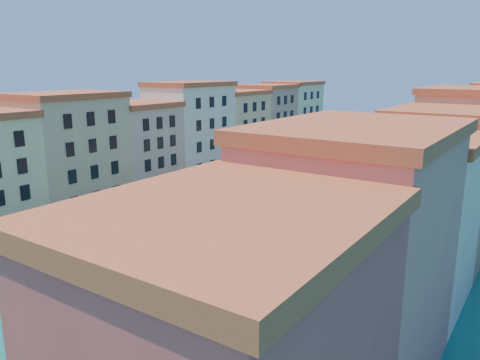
{
  "coord_description": "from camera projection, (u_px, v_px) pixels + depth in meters",
  "views": [
    {
      "loc": [
        41.61,
        -8.65,
        23.8
      ],
      "look_at": [
        1.93,
        49.58,
        6.94
      ],
      "focal_mm": 35.0,
      "sensor_mm": 36.0,
      "label": 1
    }
  ],
  "objects": [
    {
      "name": "motorboat_mid",
      "position": [
        198.0,
        213.0,
        77.2
      ],
      "size": [
        3.78,
        6.53,
        1.29
      ],
      "rotation": [
        0.0,
        0.0,
        -0.31
      ],
      "color": "white",
      "rests_on": "ground"
    },
    {
      "name": "mooring_poles_right",
      "position": [
        264.0,
        295.0,
        47.66
      ],
      "size": [
        1.44,
        54.24,
        3.2
      ],
      "color": "#4F331B",
      "rests_on": "ground"
    },
    {
      "name": "restaurant_awnings",
      "position": [
        260.0,
        312.0,
        40.92
      ],
      "size": [
        3.2,
        44.55,
        3.12
      ],
      "color": "maroon",
      "rests_on": "ground"
    },
    {
      "name": "gondola_fore",
      "position": [
        211.0,
        238.0,
        66.06
      ],
      "size": [
        2.25,
        13.37,
        2.66
      ],
      "rotation": [
        0.0,
        0.0,
        -0.09
      ],
      "color": "black",
      "rests_on": "ground"
    },
    {
      "name": "quay",
      "position": [
        396.0,
        217.0,
        75.35
      ],
      "size": [
        4.0,
        140.0,
        1.0
      ],
      "primitive_type": "cube",
      "color": "#A39483",
      "rests_on": "ground"
    },
    {
      "name": "blue_dock",
      "position": [
        174.0,
        343.0,
        41.07
      ],
      "size": [
        4.42,
        6.58,
        0.55
      ],
      "rotation": [
        0.0,
        0.0,
        0.01
      ],
      "color": "#072FA5",
      "rests_on": "ground"
    },
    {
      "name": "motorboat_far",
      "position": [
        362.0,
        172.0,
        107.28
      ],
      "size": [
        2.45,
        7.03,
        1.44
      ],
      "rotation": [
        0.0,
        0.0,
        -0.04
      ],
      "color": "white",
      "rests_on": "ground"
    },
    {
      "name": "left_bank_palazzos",
      "position": [
        171.0,
        136.0,
        99.24
      ],
      "size": [
        12.8,
        128.4,
        21.0
      ],
      "color": "beige",
      "rests_on": "ground"
    },
    {
      "name": "right_bank_palazzos",
      "position": [
        456.0,
        166.0,
        68.82
      ],
      "size": [
        12.8,
        128.4,
        21.0
      ],
      "color": "#AF3F36",
      "rests_on": "ground"
    },
    {
      "name": "gondola_far",
      "position": [
        323.0,
        208.0,
        80.41
      ],
      "size": [
        7.17,
        10.98,
        1.74
      ],
      "rotation": [
        0.0,
        0.0,
        0.55
      ],
      "color": "black",
      "rests_on": "ground"
    },
    {
      "name": "vaporetto_far",
      "position": [
        234.0,
        189.0,
        89.65
      ],
      "size": [
        7.54,
        18.56,
        2.69
      ],
      "rotation": [
        0.0,
        0.0,
        -0.19
      ],
      "color": "white",
      "rests_on": "ground"
    }
  ]
}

